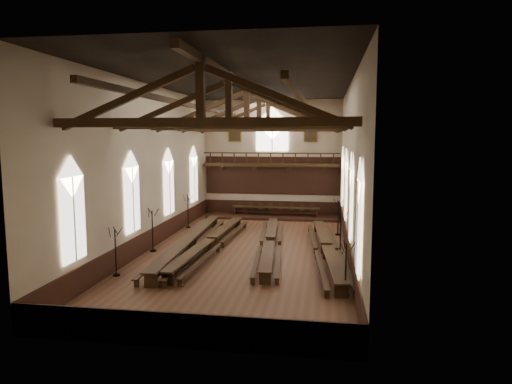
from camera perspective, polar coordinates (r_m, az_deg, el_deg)
ground at (r=27.86m, az=-1.12°, el=-7.31°), size 26.00×26.00×0.00m
room_walls at (r=27.00m, az=-1.15°, el=6.09°), size 26.00×26.00×26.00m
wainscot_band at (r=27.72m, az=-1.12°, el=-6.11°), size 12.00×26.00×1.20m
side_windows at (r=27.18m, az=-1.14°, el=0.35°), size 11.85×19.80×4.50m
end_window at (r=39.76m, az=2.04°, el=7.49°), size 2.80×0.12×3.80m
minstrels_gallery at (r=39.64m, az=1.98°, el=2.69°), size 11.80×1.24×3.70m
portraits at (r=39.76m, az=2.04°, el=7.31°), size 7.75×0.09×1.45m
roof_trusses at (r=27.02m, az=-1.16°, el=9.82°), size 11.70×25.70×2.80m
refectory_row_a at (r=28.15m, az=-8.31°, el=-6.03°), size 1.90×14.83×0.79m
refectory_row_b at (r=28.03m, az=-5.68°, el=-6.12°), size 1.80×14.38×0.74m
refectory_row_c at (r=27.91m, az=1.69°, el=-6.23°), size 1.92×13.88×0.68m
refectory_row_d at (r=26.69m, az=8.81°, el=-6.84°), size 2.09×14.39×0.74m
dais at (r=38.82m, az=2.42°, el=-3.06°), size 11.40×3.12×0.21m
high_table at (r=38.70m, az=2.42°, el=-2.04°), size 7.54×1.20×0.70m
high_chairs at (r=39.44m, az=2.54°, el=-2.01°), size 6.73×0.44×0.91m
candelabrum_left_near at (r=23.80m, az=-17.11°, el=-8.26°), size 0.71×0.75×2.47m
candelabrum_left_mid at (r=28.11m, az=-12.79°, el=-5.67°), size 0.77×0.80×2.65m
candelabrum_left_far at (r=34.74m, az=-8.48°, el=-3.22°), size 0.75×0.75×2.52m
candelabrum_right_near at (r=20.34m, az=11.13°, el=-10.71°), size 0.73×0.74×2.47m
candelabrum_right_mid at (r=27.29m, az=10.50°, el=-6.05°), size 0.72×0.78×2.57m
candelabrum_right_far at (r=32.39m, az=10.21°, el=-3.98°), size 0.77×0.74×2.56m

